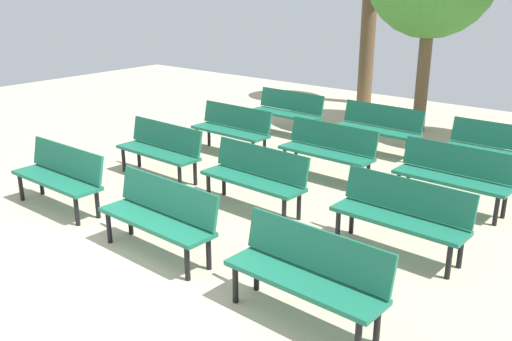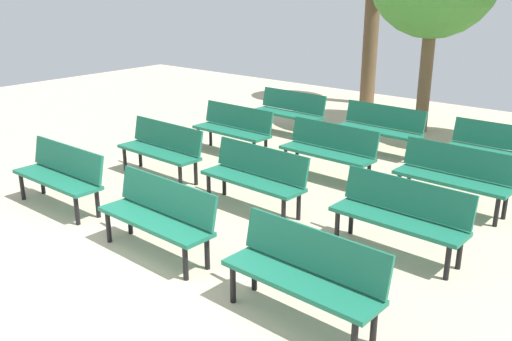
# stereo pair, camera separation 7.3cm
# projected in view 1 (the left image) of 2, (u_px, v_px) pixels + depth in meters

# --- Properties ---
(ground_plane) EXTENTS (24.00, 24.00, 0.00)m
(ground_plane) POSITION_uv_depth(u_px,v_px,m) (41.00, 308.00, 5.51)
(ground_plane) COLOR #BCAD8E
(bench_r0_c0) EXTENTS (1.60, 0.49, 0.87)m
(bench_r0_c0) POSITION_uv_depth(u_px,v_px,m) (60.00, 174.00, 7.81)
(bench_r0_c0) COLOR #19664C
(bench_r0_c0) RESTS_ON ground_plane
(bench_r0_c1) EXTENTS (1.61, 0.52, 0.87)m
(bench_r0_c1) POSITION_uv_depth(u_px,v_px,m) (160.00, 213.00, 6.47)
(bench_r0_c1) COLOR #19664C
(bench_r0_c1) RESTS_ON ground_plane
(bench_r0_c2) EXTENTS (1.61, 0.53, 0.87)m
(bench_r0_c2) POSITION_uv_depth(u_px,v_px,m) (308.00, 271.00, 5.19)
(bench_r0_c2) COLOR #19664C
(bench_r0_c2) RESTS_ON ground_plane
(bench_r1_c0) EXTENTS (1.61, 0.52, 0.87)m
(bench_r1_c0) POSITION_uv_depth(u_px,v_px,m) (161.00, 147.00, 9.04)
(bench_r1_c0) COLOR #19664C
(bench_r1_c0) RESTS_ON ground_plane
(bench_r1_c1) EXTENTS (1.62, 0.53, 0.87)m
(bench_r1_c1) POSITION_uv_depth(u_px,v_px,m) (255.00, 174.00, 7.77)
(bench_r1_c1) COLOR #19664C
(bench_r1_c1) RESTS_ON ground_plane
(bench_r1_c2) EXTENTS (1.61, 0.52, 0.87)m
(bench_r1_c2) POSITION_uv_depth(u_px,v_px,m) (401.00, 212.00, 6.50)
(bench_r1_c2) COLOR #19664C
(bench_r1_c2) RESTS_ON ground_plane
(bench_r2_c0) EXTENTS (1.61, 0.51, 0.87)m
(bench_r2_c0) POSITION_uv_depth(u_px,v_px,m) (232.00, 127.00, 10.30)
(bench_r2_c0) COLOR #19664C
(bench_r2_c0) RESTS_ON ground_plane
(bench_r2_c1) EXTENTS (1.61, 0.52, 0.87)m
(bench_r2_c1) POSITION_uv_depth(u_px,v_px,m) (328.00, 148.00, 9.01)
(bench_r2_c1) COLOR #19664C
(bench_r2_c1) RESTS_ON ground_plane
(bench_r2_c2) EXTENTS (1.61, 0.52, 0.87)m
(bench_r2_c2) POSITION_uv_depth(u_px,v_px,m) (454.00, 173.00, 7.81)
(bench_r2_c2) COLOR #19664C
(bench_r2_c2) RESTS_ON ground_plane
(bench_r3_c0) EXTENTS (1.62, 0.54, 0.87)m
(bench_r3_c0) POSITION_uv_depth(u_px,v_px,m) (288.00, 110.00, 11.65)
(bench_r3_c0) COLOR #19664C
(bench_r3_c0) RESTS_ON ground_plane
(bench_r3_c1) EXTENTS (1.61, 0.52, 0.87)m
(bench_r3_c1) POSITION_uv_depth(u_px,v_px,m) (379.00, 126.00, 10.36)
(bench_r3_c1) COLOR #19664C
(bench_r3_c1) RESTS_ON ground_plane
(bench_r3_c2) EXTENTS (1.60, 0.49, 0.87)m
(bench_r3_c2) POSITION_uv_depth(u_px,v_px,m) (497.00, 147.00, 9.03)
(bench_r3_c2) COLOR #19664C
(bench_r3_c2) RESTS_ON ground_plane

